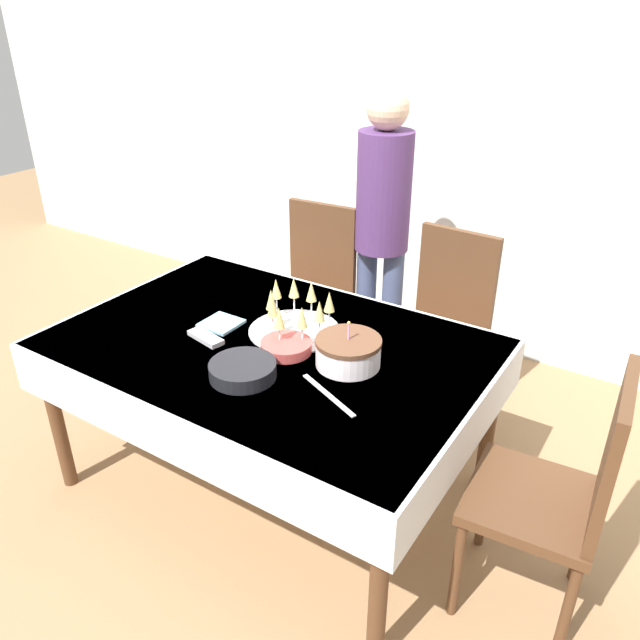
{
  "coord_description": "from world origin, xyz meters",
  "views": [
    {
      "loc": [
        1.34,
        -1.7,
        1.96
      ],
      "look_at": [
        0.19,
        0.07,
        0.85
      ],
      "focal_mm": 35.0,
      "sensor_mm": 36.0,
      "label": 1
    }
  ],
  "objects_px": {
    "birthday_cake": "(348,352)",
    "champagne_tray": "(295,313)",
    "dining_chair_far_left": "(313,286)",
    "person_standing": "(383,215)",
    "plate_stack_main": "(243,370)",
    "plate_stack_dessert": "(286,347)",
    "gift_bag": "(81,359)",
    "dining_chair_right_end": "(563,490)",
    "dining_chair_far_right": "(443,321)"
  },
  "relations": [
    {
      "from": "birthday_cake",
      "to": "champagne_tray",
      "type": "xyz_separation_m",
      "value": [
        -0.31,
        0.1,
        0.03
      ]
    },
    {
      "from": "dining_chair_far_left",
      "to": "birthday_cake",
      "type": "distance_m",
      "value": 1.17
    },
    {
      "from": "person_standing",
      "to": "birthday_cake",
      "type": "bearing_deg",
      "value": -68.28
    },
    {
      "from": "birthday_cake",
      "to": "champagne_tray",
      "type": "distance_m",
      "value": 0.33
    },
    {
      "from": "plate_stack_main",
      "to": "plate_stack_dessert",
      "type": "xyz_separation_m",
      "value": [
        0.03,
        0.23,
        -0.01
      ]
    },
    {
      "from": "plate_stack_main",
      "to": "gift_bag",
      "type": "relative_size",
      "value": 0.75
    },
    {
      "from": "plate_stack_dessert",
      "to": "champagne_tray",
      "type": "bearing_deg",
      "value": 112.53
    },
    {
      "from": "dining_chair_right_end",
      "to": "gift_bag",
      "type": "height_order",
      "value": "dining_chair_right_end"
    },
    {
      "from": "plate_stack_main",
      "to": "birthday_cake",
      "type": "bearing_deg",
      "value": 45.22
    },
    {
      "from": "dining_chair_far_left",
      "to": "dining_chair_far_right",
      "type": "relative_size",
      "value": 1.0
    },
    {
      "from": "dining_chair_far_left",
      "to": "person_standing",
      "type": "distance_m",
      "value": 0.55
    },
    {
      "from": "birthday_cake",
      "to": "plate_stack_dessert",
      "type": "xyz_separation_m",
      "value": [
        -0.25,
        -0.05,
        -0.03
      ]
    },
    {
      "from": "dining_chair_right_end",
      "to": "plate_stack_dessert",
      "type": "xyz_separation_m",
      "value": [
        -1.07,
        -0.03,
        0.21
      ]
    },
    {
      "from": "birthday_cake",
      "to": "plate_stack_dessert",
      "type": "distance_m",
      "value": 0.26
    },
    {
      "from": "dining_chair_far_left",
      "to": "plate_stack_main",
      "type": "distance_m",
      "value": 1.26
    },
    {
      "from": "dining_chair_far_right",
      "to": "plate_stack_main",
      "type": "relative_size",
      "value": 3.99
    },
    {
      "from": "dining_chair_far_left",
      "to": "gift_bag",
      "type": "relative_size",
      "value": 2.98
    },
    {
      "from": "dining_chair_far_right",
      "to": "birthday_cake",
      "type": "bearing_deg",
      "value": -92.12
    },
    {
      "from": "plate_stack_dessert",
      "to": "plate_stack_main",
      "type": "bearing_deg",
      "value": -96.29
    },
    {
      "from": "plate_stack_main",
      "to": "dining_chair_right_end",
      "type": "bearing_deg",
      "value": 13.42
    },
    {
      "from": "dining_chair_far_left",
      "to": "champagne_tray",
      "type": "xyz_separation_m",
      "value": [
        0.42,
        -0.77,
        0.28
      ]
    },
    {
      "from": "dining_chair_far_right",
      "to": "dining_chair_right_end",
      "type": "bearing_deg",
      "value": -48.3
    },
    {
      "from": "plate_stack_main",
      "to": "person_standing",
      "type": "bearing_deg",
      "value": 96.12
    },
    {
      "from": "birthday_cake",
      "to": "plate_stack_dessert",
      "type": "relative_size",
      "value": 1.24
    },
    {
      "from": "dining_chair_far_left",
      "to": "plate_stack_dessert",
      "type": "height_order",
      "value": "dining_chair_far_left"
    },
    {
      "from": "dining_chair_far_left",
      "to": "dining_chair_far_right",
      "type": "xyz_separation_m",
      "value": [
        0.77,
        0.0,
        0.0
      ]
    },
    {
      "from": "dining_chair_right_end",
      "to": "dining_chair_far_right",
      "type": "bearing_deg",
      "value": 131.7
    },
    {
      "from": "dining_chair_far_right",
      "to": "gift_bag",
      "type": "bearing_deg",
      "value": -154.72
    },
    {
      "from": "plate_stack_main",
      "to": "person_standing",
      "type": "relative_size",
      "value": 0.15
    },
    {
      "from": "dining_chair_right_end",
      "to": "plate_stack_dessert",
      "type": "height_order",
      "value": "dining_chair_right_end"
    },
    {
      "from": "birthday_cake",
      "to": "person_standing",
      "type": "relative_size",
      "value": 0.16
    },
    {
      "from": "dining_chair_far_right",
      "to": "person_standing",
      "type": "height_order",
      "value": "person_standing"
    },
    {
      "from": "dining_chair_right_end",
      "to": "gift_bag",
      "type": "distance_m",
      "value": 2.58
    },
    {
      "from": "dining_chair_far_left",
      "to": "plate_stack_main",
      "type": "xyz_separation_m",
      "value": [
        0.46,
        -1.15,
        0.22
      ]
    },
    {
      "from": "dining_chair_far_left",
      "to": "birthday_cake",
      "type": "bearing_deg",
      "value": -49.88
    },
    {
      "from": "dining_chair_far_left",
      "to": "gift_bag",
      "type": "bearing_deg",
      "value": -140.15
    },
    {
      "from": "dining_chair_far_left",
      "to": "plate_stack_dessert",
      "type": "bearing_deg",
      "value": -62.2
    },
    {
      "from": "plate_stack_main",
      "to": "dining_chair_far_right",
      "type": "bearing_deg",
      "value": 74.98
    },
    {
      "from": "dining_chair_right_end",
      "to": "plate_stack_main",
      "type": "bearing_deg",
      "value": -166.58
    },
    {
      "from": "gift_bag",
      "to": "person_standing",
      "type": "bearing_deg",
      "value": 37.64
    },
    {
      "from": "plate_stack_dessert",
      "to": "person_standing",
      "type": "bearing_deg",
      "value": 98.72
    },
    {
      "from": "dining_chair_right_end",
      "to": "champagne_tray",
      "type": "distance_m",
      "value": 1.17
    },
    {
      "from": "gift_bag",
      "to": "plate_stack_main",
      "type": "bearing_deg",
      "value": -12.25
    },
    {
      "from": "champagne_tray",
      "to": "dining_chair_right_end",
      "type": "bearing_deg",
      "value": -5.95
    },
    {
      "from": "dining_chair_far_left",
      "to": "gift_bag",
      "type": "distance_m",
      "value": 1.35
    },
    {
      "from": "dining_chair_far_right",
      "to": "birthday_cake",
      "type": "distance_m",
      "value": 0.91
    },
    {
      "from": "dining_chair_right_end",
      "to": "champagne_tray",
      "type": "bearing_deg",
      "value": 174.05
    },
    {
      "from": "dining_chair_right_end",
      "to": "champagne_tray",
      "type": "height_order",
      "value": "dining_chair_right_end"
    },
    {
      "from": "gift_bag",
      "to": "dining_chair_far_right",
      "type": "bearing_deg",
      "value": 25.28
    },
    {
      "from": "dining_chair_far_right",
      "to": "plate_stack_dessert",
      "type": "bearing_deg",
      "value": -107.13
    }
  ]
}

